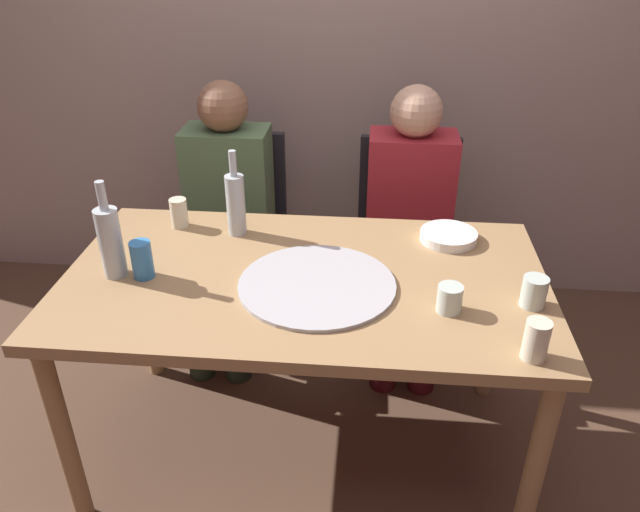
# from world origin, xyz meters

# --- Properties ---
(ground_plane) EXTENTS (8.00, 8.00, 0.00)m
(ground_plane) POSITION_xyz_m (0.00, 0.00, 0.00)
(ground_plane) COLOR #513828
(back_wall) EXTENTS (6.00, 0.10, 2.60)m
(back_wall) POSITION_xyz_m (0.00, 1.26, 1.30)
(back_wall) COLOR gray
(back_wall) RESTS_ON ground_plane
(dining_table) EXTENTS (1.52, 0.86, 0.75)m
(dining_table) POSITION_xyz_m (0.00, 0.00, 0.67)
(dining_table) COLOR #99754C
(dining_table) RESTS_ON ground_plane
(pizza_tray) EXTENTS (0.49, 0.49, 0.01)m
(pizza_tray) POSITION_xyz_m (0.05, -0.06, 0.76)
(pizza_tray) COLOR #ADADB2
(pizza_tray) RESTS_ON dining_table
(wine_bottle) EXTENTS (0.07, 0.07, 0.32)m
(wine_bottle) POSITION_xyz_m (-0.59, -0.05, 0.88)
(wine_bottle) COLOR #B2BCC1
(wine_bottle) RESTS_ON dining_table
(beer_bottle) EXTENTS (0.07, 0.07, 0.31)m
(beer_bottle) POSITION_xyz_m (-0.27, 0.27, 0.87)
(beer_bottle) COLOR #B2BCC1
(beer_bottle) RESTS_ON dining_table
(tumbler_near) EXTENTS (0.07, 0.07, 0.08)m
(tumbler_near) POSITION_xyz_m (0.44, -0.16, 0.80)
(tumbler_near) COLOR #B7C6BC
(tumbler_near) RESTS_ON dining_table
(tumbler_far) EXTENTS (0.07, 0.07, 0.11)m
(tumbler_far) POSITION_xyz_m (0.63, -0.35, 0.81)
(tumbler_far) COLOR beige
(tumbler_far) RESTS_ON dining_table
(wine_glass) EXTENTS (0.06, 0.06, 0.11)m
(wine_glass) POSITION_xyz_m (-0.49, 0.30, 0.81)
(wine_glass) COLOR beige
(wine_glass) RESTS_ON dining_table
(short_glass) EXTENTS (0.07, 0.07, 0.09)m
(short_glass) POSITION_xyz_m (0.68, -0.11, 0.80)
(short_glass) COLOR #B7C6BC
(short_glass) RESTS_ON dining_table
(soda_can) EXTENTS (0.07, 0.07, 0.12)m
(soda_can) POSITION_xyz_m (-0.50, -0.05, 0.82)
(soda_can) COLOR #337AC1
(soda_can) RESTS_ON dining_table
(plate_stack) EXTENTS (0.20, 0.20, 0.03)m
(plate_stack) POSITION_xyz_m (0.47, 0.28, 0.77)
(plate_stack) COLOR white
(plate_stack) RESTS_ON dining_table
(chair_left) EXTENTS (0.44, 0.44, 0.90)m
(chair_left) POSITION_xyz_m (-0.42, 0.83, 0.51)
(chair_left) COLOR black
(chair_left) RESTS_ON ground_plane
(chair_right) EXTENTS (0.44, 0.44, 0.90)m
(chair_right) POSITION_xyz_m (0.36, 0.83, 0.51)
(chair_right) COLOR black
(chair_right) RESTS_ON ground_plane
(guest_in_sweater) EXTENTS (0.36, 0.56, 1.17)m
(guest_in_sweater) POSITION_xyz_m (-0.42, 0.68, 0.64)
(guest_in_sweater) COLOR #4C6B47
(guest_in_sweater) RESTS_ON ground_plane
(guest_in_beanie) EXTENTS (0.36, 0.56, 1.17)m
(guest_in_beanie) POSITION_xyz_m (0.36, 0.68, 0.64)
(guest_in_beanie) COLOR maroon
(guest_in_beanie) RESTS_ON ground_plane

